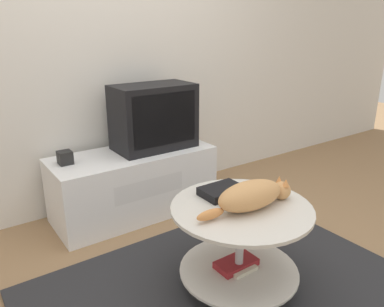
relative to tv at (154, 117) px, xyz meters
name	(u,v)px	position (x,y,z in m)	size (l,w,h in m)	color
ground_plane	(231,298)	(-0.24, -1.20, -0.74)	(12.00, 12.00, 0.00)	#93704C
wall_back	(102,39)	(-0.24, 0.33, 0.56)	(8.00, 0.05, 2.60)	silver
rug	(231,297)	(-0.24, -1.20, -0.73)	(2.01, 1.52, 0.02)	#28282B
tv_stand	(134,183)	(-0.20, -0.01, -0.49)	(1.22, 0.51, 0.49)	white
tv	(154,117)	(0.00, 0.00, 0.00)	(0.61, 0.34, 0.49)	black
speaker	(65,158)	(-0.68, 0.03, -0.20)	(0.09, 0.09, 0.09)	black
coffee_table	(240,239)	(-0.16, -1.17, -0.42)	(0.73, 0.73, 0.49)	#B2B2B7
dvd_box	(222,191)	(-0.15, -1.00, -0.20)	(0.23, 0.16, 0.04)	black
cat	(252,195)	(-0.13, -1.21, -0.16)	(0.58, 0.19, 0.15)	tan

